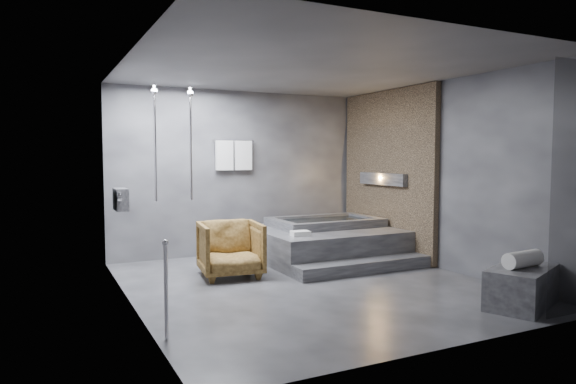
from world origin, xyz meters
TOP-DOWN VIEW (x-y plane):
  - room at (0.40, 0.24)m, footprint 5.00×5.04m
  - tub_deck at (1.05, 1.45)m, footprint 2.20×2.00m
  - tub_step at (1.05, 0.27)m, footprint 2.20×0.36m
  - concrete_bench at (1.67, -1.91)m, footprint 1.13×0.89m
  - driftwood_chair at (-0.77, 0.90)m, footprint 0.93×0.95m
  - rolled_towel at (1.66, -1.92)m, footprint 0.53×0.23m
  - deck_towel at (0.33, 0.89)m, footprint 0.30×0.23m

SIDE VIEW (x-z plane):
  - tub_step at x=1.05m, z-range 0.00..0.18m
  - concrete_bench at x=1.67m, z-range 0.00..0.45m
  - tub_deck at x=1.05m, z-range 0.00..0.50m
  - driftwood_chair at x=-0.77m, z-range 0.00..0.78m
  - deck_towel at x=0.33m, z-range 0.50..0.57m
  - rolled_towel at x=1.66m, z-range 0.45..0.63m
  - room at x=0.40m, z-range 0.32..3.14m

